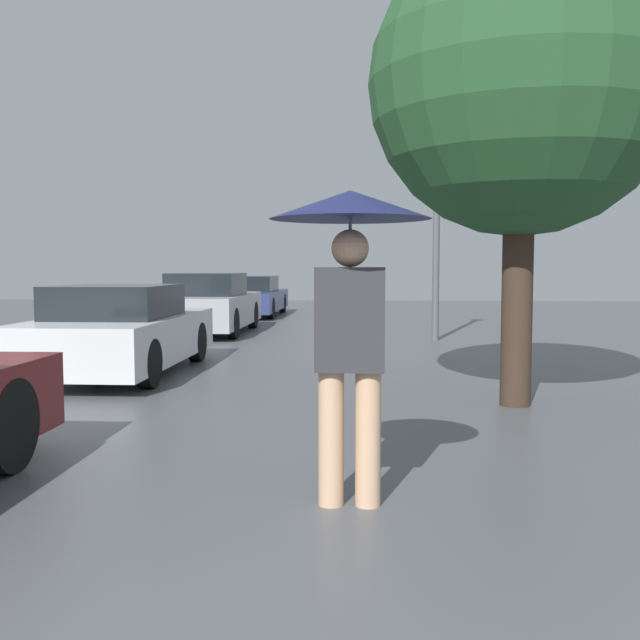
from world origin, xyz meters
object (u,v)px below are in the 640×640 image
object	(u,v)px
parked_car_farthest	(251,297)
parked_car_second	(121,332)
tree	(522,84)
parked_car_third	(209,305)
street_lamp	(437,179)
pedestrian	(350,268)

from	to	relation	value
parked_car_farthest	parked_car_second	bearing A→B (deg)	-89.71
tree	parked_car_third	bearing A→B (deg)	122.36
parked_car_third	street_lamp	xyz separation A→B (m)	(4.82, -1.30, 2.55)
street_lamp	parked_car_third	bearing A→B (deg)	164.91
pedestrian	tree	distance (m)	4.11
pedestrian	parked_car_third	xyz separation A→B (m)	(-3.34, 11.17, -0.84)
parked_car_third	parked_car_farthest	bearing A→B (deg)	89.76
parked_car_second	parked_car_farthest	distance (m)	11.54
parked_car_third	parked_car_farthest	xyz separation A→B (m)	(0.02, 5.63, -0.06)
pedestrian	parked_car_farthest	bearing A→B (deg)	101.17
parked_car_second	parked_car_farthest	xyz separation A→B (m)	(-0.06, 11.54, -0.01)
parked_car_second	street_lamp	bearing A→B (deg)	44.24
pedestrian	street_lamp	world-z (taller)	street_lamp
parked_car_farthest	street_lamp	size ratio (longest dim) A/B	0.93
parked_car_farthest	street_lamp	distance (m)	8.82
parked_car_farthest	tree	xyz separation A→B (m)	(4.99, -13.54, 2.76)
parked_car_second	parked_car_third	distance (m)	5.91
parked_car_second	parked_car_third	size ratio (longest dim) A/B	0.96
parked_car_second	street_lamp	size ratio (longest dim) A/B	0.82
parked_car_second	tree	bearing A→B (deg)	-22.09
street_lamp	parked_car_farthest	bearing A→B (deg)	124.69
parked_car_second	parked_car_third	world-z (taller)	parked_car_third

